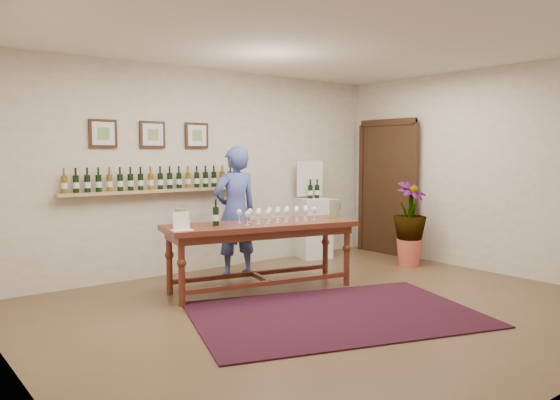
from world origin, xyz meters
TOP-DOWN VIEW (x-y plane):
  - ground at (0.00, 0.00)m, footprint 6.00×6.00m
  - room_shell at (2.11, 1.86)m, footprint 6.00×6.00m
  - rug at (-0.08, -0.23)m, footprint 3.30×2.70m
  - tasting_table at (-0.09, 1.05)m, footprint 2.40×1.19m
  - table_glasses at (0.16, 1.05)m, footprint 1.26×0.43m
  - table_bottles at (-0.63, 1.22)m, footprint 0.30×0.20m
  - pitcher_left at (-1.03, 1.28)m, footprint 0.17×0.17m
  - pitcher_right at (0.97, 0.91)m, footprint 0.18×0.18m
  - menu_card at (-1.13, 1.09)m, footprint 0.24×0.20m
  - display_pedestal at (1.76, 2.22)m, footprint 0.57×0.57m
  - pedestal_bottles at (1.76, 2.21)m, footprint 0.33×0.16m
  - info_sign at (1.77, 2.32)m, footprint 0.44×0.13m
  - potted_plant at (2.44, 0.87)m, footprint 0.58×0.58m
  - person at (0.08, 1.87)m, footprint 0.66×0.45m

SIDE VIEW (x-z plane):
  - ground at x=0.00m, z-range 0.00..0.00m
  - rug at x=-0.08m, z-range 0.00..0.02m
  - display_pedestal at x=1.76m, z-range 0.00..0.93m
  - potted_plant at x=2.44m, z-range 0.09..1.16m
  - tasting_table at x=-0.09m, z-range 0.28..1.10m
  - person at x=0.08m, z-range 0.00..1.73m
  - table_glasses at x=0.16m, z-range 0.81..0.98m
  - menu_card at x=-1.13m, z-range 0.81..1.01m
  - pitcher_left at x=-1.03m, z-range 0.81..1.03m
  - pitcher_right at x=0.97m, z-range 0.81..1.04m
  - table_bottles at x=-0.63m, z-range 0.81..1.11m
  - pedestal_bottles at x=1.76m, z-range 0.93..1.25m
  - room_shell at x=2.11m, z-range -1.88..4.12m
  - info_sign at x=1.77m, z-range 0.93..1.54m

